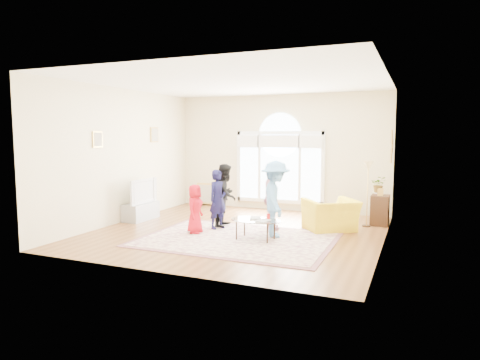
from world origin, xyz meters
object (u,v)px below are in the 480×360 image
at_px(tv_console, 141,211).
at_px(coffee_table, 256,221).
at_px(armchair, 330,215).
at_px(area_rug, 237,239).
at_px(television, 141,191).

relative_size(tv_console, coffee_table, 0.93).
bearing_deg(armchair, area_rug, 8.85).
xyz_separation_m(television, coffee_table, (3.36, -0.85, -0.32)).
bearing_deg(area_rug, tv_console, 162.57).
distance_m(area_rug, tv_console, 3.16).
relative_size(coffee_table, armchair, 1.01).
relative_size(tv_console, armchair, 0.94).
xyz_separation_m(area_rug, armchair, (1.57, 1.56, 0.34)).
bearing_deg(coffee_table, armchair, 53.39).
bearing_deg(area_rug, armchair, 44.74).
bearing_deg(coffee_table, tv_console, 168.86).
height_order(coffee_table, armchair, armchair).
bearing_deg(tv_console, television, 0.00).
bearing_deg(television, armchair, 7.65).
distance_m(area_rug, armchair, 2.24).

